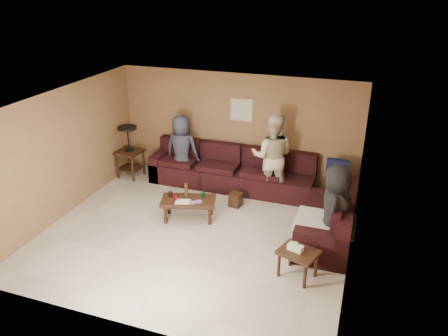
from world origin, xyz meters
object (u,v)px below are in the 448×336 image
at_px(person_left, 182,149).
at_px(coffee_table, 188,202).
at_px(end_table_left, 129,151).
at_px(waste_bin, 236,200).
at_px(side_table_right, 298,254).
at_px(person_right, 335,210).
at_px(sectional_sofa, 260,189).
at_px(person_middle, 272,156).

bearing_deg(person_left, coffee_table, 117.65).
distance_m(end_table_left, waste_bin, 2.90).
bearing_deg(person_left, waste_bin, 154.37).
distance_m(coffee_table, side_table_right, 2.59).
relative_size(end_table_left, person_right, 0.76).
bearing_deg(person_right, sectional_sofa, 52.64).
bearing_deg(end_table_left, person_middle, 1.75).
relative_size(sectional_sofa, end_table_left, 3.72).
xyz_separation_m(person_middle, person_right, (1.48, -1.74, -0.10)).
xyz_separation_m(coffee_table, person_middle, (1.29, 1.49, 0.56)).
bearing_deg(person_right, end_table_left, 73.78).
bearing_deg(person_right, waste_bin, 65.18).
relative_size(person_middle, person_right, 1.12).
height_order(waste_bin, person_left, person_left).
distance_m(side_table_right, person_right, 1.04).
height_order(sectional_sofa, person_left, person_left).
distance_m(end_table_left, person_left, 1.30).
bearing_deg(coffee_table, sectional_sofa, 43.68).
bearing_deg(end_table_left, waste_bin, -11.63).
bearing_deg(end_table_left, side_table_right, -29.32).
bearing_deg(person_right, person_middle, 42.86).
height_order(coffee_table, person_left, person_left).
xyz_separation_m(waste_bin, person_left, (-1.52, 0.73, 0.65)).
distance_m(coffee_table, person_left, 1.79).
xyz_separation_m(waste_bin, person_middle, (0.58, 0.68, 0.79)).
distance_m(person_left, person_middle, 2.10).
xyz_separation_m(sectional_sofa, end_table_left, (-3.23, 0.28, 0.33)).
bearing_deg(end_table_left, person_right, -18.58).
bearing_deg(person_middle, end_table_left, -5.40).
distance_m(coffee_table, waste_bin, 1.11).
xyz_separation_m(coffee_table, side_table_right, (2.34, -1.10, 0.04)).
xyz_separation_m(sectional_sofa, person_left, (-1.96, 0.44, 0.47)).
distance_m(sectional_sofa, waste_bin, 0.55).
height_order(waste_bin, person_middle, person_middle).
distance_m(sectional_sofa, coffee_table, 1.59).
xyz_separation_m(sectional_sofa, coffee_table, (-1.15, -1.10, 0.05)).
height_order(person_left, person_right, person_right).
bearing_deg(waste_bin, end_table_left, 168.37).
bearing_deg(coffee_table, person_right, -5.12).
xyz_separation_m(end_table_left, person_middle, (3.37, 0.10, 0.27)).
distance_m(side_table_right, person_left, 4.12).
bearing_deg(person_right, person_left, 65.77).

